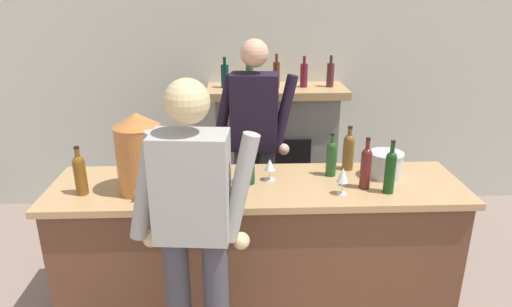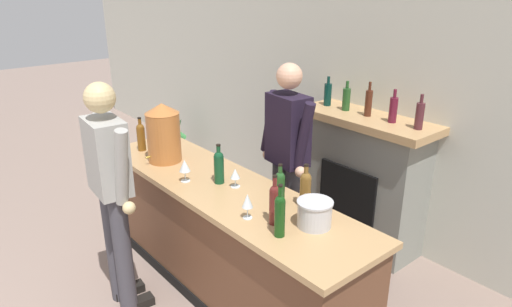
# 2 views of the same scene
# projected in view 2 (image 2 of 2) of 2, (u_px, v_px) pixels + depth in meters

# --- Properties ---
(wall_back_panel) EXTENTS (12.00, 0.07, 2.75)m
(wall_back_panel) POSITION_uv_depth(u_px,v_px,m) (373.00, 96.00, 4.27)
(wall_back_panel) COLOR beige
(wall_back_panel) RESTS_ON ground_plane
(bar_counter) EXTENTS (2.68, 0.70, 0.93)m
(bar_counter) POSITION_uv_depth(u_px,v_px,m) (224.00, 239.00, 3.62)
(bar_counter) COLOR brown
(bar_counter) RESTS_ON ground_plane
(fireplace_stone) EXTENTS (1.28, 0.52, 1.57)m
(fireplace_stone) POSITION_uv_depth(u_px,v_px,m) (363.00, 179.00, 4.26)
(fireplace_stone) COLOR gray
(fireplace_stone) RESTS_ON ground_plane
(potted_plant_corner) EXTENTS (0.37, 0.37, 0.67)m
(potted_plant_corner) POSITION_uv_depth(u_px,v_px,m) (172.00, 138.00, 6.42)
(potted_plant_corner) COLOR #4F4540
(potted_plant_corner) RESTS_ON ground_plane
(person_customer) EXTENTS (0.66, 0.33, 1.77)m
(person_customer) POSITION_uv_depth(u_px,v_px,m) (112.00, 191.00, 3.25)
(person_customer) COLOR #3F3D45
(person_customer) RESTS_ON ground_plane
(person_bartender) EXTENTS (0.66, 0.34, 1.79)m
(person_bartender) POSITION_uv_depth(u_px,v_px,m) (287.00, 158.00, 3.83)
(person_bartender) COLOR #3D3E45
(person_bartender) RESTS_ON ground_plane
(copper_dispenser) EXTENTS (0.29, 0.33, 0.51)m
(copper_dispenser) POSITION_uv_depth(u_px,v_px,m) (163.00, 132.00, 3.84)
(copper_dispenser) COLOR #BA6D34
(copper_dispenser) RESTS_ON bar_counter
(ice_bucket_steel) EXTENTS (0.23, 0.23, 0.17)m
(ice_bucket_steel) POSITION_uv_depth(u_px,v_px,m) (315.00, 214.00, 2.86)
(ice_bucket_steel) COLOR silver
(ice_bucket_steel) RESTS_ON bar_counter
(wine_bottle_merlot_tall) EXTENTS (0.07, 0.07, 0.34)m
(wine_bottle_merlot_tall) POSITION_uv_depth(u_px,v_px,m) (280.00, 214.00, 2.73)
(wine_bottle_merlot_tall) COLOR #133D12
(wine_bottle_merlot_tall) RESTS_ON bar_counter
(wine_bottle_riesling_slim) EXTENTS (0.08, 0.08, 0.31)m
(wine_bottle_riesling_slim) POSITION_uv_depth(u_px,v_px,m) (219.00, 166.00, 3.45)
(wine_bottle_riesling_slim) COLOR #104224
(wine_bottle_riesling_slim) RESTS_ON bar_counter
(wine_bottle_rose_blush) EXTENTS (0.07, 0.07, 0.30)m
(wine_bottle_rose_blush) POSITION_uv_depth(u_px,v_px,m) (280.00, 187.00, 3.12)
(wine_bottle_rose_blush) COLOR #204C1F
(wine_bottle_rose_blush) RESTS_ON bar_counter
(wine_bottle_port_short) EXTENTS (0.07, 0.07, 0.34)m
(wine_bottle_port_short) POSITION_uv_depth(u_px,v_px,m) (274.00, 203.00, 2.87)
(wine_bottle_port_short) COLOR #581C1A
(wine_bottle_port_short) RESTS_ON bar_counter
(wine_bottle_cabernet_heavy) EXTENTS (0.07, 0.07, 0.31)m
(wine_bottle_cabernet_heavy) POSITION_uv_depth(u_px,v_px,m) (141.00, 136.00, 4.12)
(wine_bottle_cabernet_heavy) COLOR brown
(wine_bottle_cabernet_heavy) RESTS_ON bar_counter
(wine_bottle_burgundy_dark) EXTENTS (0.08, 0.08, 0.31)m
(wine_bottle_burgundy_dark) POSITION_uv_depth(u_px,v_px,m) (305.00, 188.00, 3.08)
(wine_bottle_burgundy_dark) COLOR brown
(wine_bottle_burgundy_dark) RESTS_ON bar_counter
(wine_glass_near_bucket) EXTENTS (0.07, 0.07, 0.17)m
(wine_glass_near_bucket) POSITION_uv_depth(u_px,v_px,m) (247.00, 201.00, 2.94)
(wine_glass_near_bucket) COLOR silver
(wine_glass_near_bucket) RESTS_ON bar_counter
(wine_glass_front_right) EXTENTS (0.09, 0.09, 0.18)m
(wine_glass_front_right) POSITION_uv_depth(u_px,v_px,m) (185.00, 166.00, 3.48)
(wine_glass_front_right) COLOR silver
(wine_glass_front_right) RESTS_ON bar_counter
(wine_glass_mid_counter) EXTENTS (0.07, 0.07, 0.15)m
(wine_glass_mid_counter) POSITION_uv_depth(u_px,v_px,m) (235.00, 174.00, 3.40)
(wine_glass_mid_counter) COLOR silver
(wine_glass_mid_counter) RESTS_ON bar_counter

